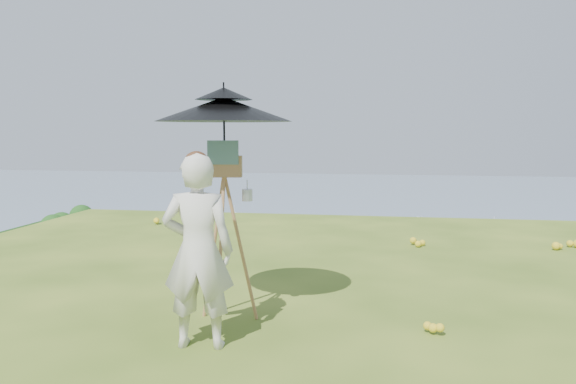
# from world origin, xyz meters

# --- Properties ---
(ground) EXTENTS (14.00, 14.00, 0.00)m
(ground) POSITION_xyz_m (0.00, 0.00, 0.00)
(ground) COLOR #3E5E1B
(ground) RESTS_ON ground
(bay_water) EXTENTS (700.00, 700.00, 0.00)m
(bay_water) POSITION_xyz_m (0.00, 240.00, -34.00)
(bay_water) COLOR slate
(bay_water) RESTS_ON ground
(peninsula) EXTENTS (90.00, 60.00, 12.00)m
(peninsula) POSITION_xyz_m (-75.00, 155.00, -29.00)
(peninsula) COLOR #13350E
(peninsula) RESTS_ON bay_water
(slope_trees) EXTENTS (110.00, 50.00, 6.00)m
(slope_trees) POSITION_xyz_m (0.00, 35.00, -15.00)
(slope_trees) COLOR #184D17
(slope_trees) RESTS_ON forest_slope
(harbor_town) EXTENTS (110.00, 22.00, 5.00)m
(harbor_town) POSITION_xyz_m (0.00, 75.00, -29.50)
(harbor_town) COLOR silver
(harbor_town) RESTS_ON shoreline_tier
(moored_boats) EXTENTS (140.00, 140.00, 0.70)m
(moored_boats) POSITION_xyz_m (-12.50, 161.00, -33.65)
(moored_boats) COLOR white
(moored_boats) RESTS_ON bay_water
(wildflowers) EXTENTS (10.00, 10.50, 0.12)m
(wildflowers) POSITION_xyz_m (0.00, 0.25, 0.06)
(wildflowers) COLOR gold
(wildflowers) RESTS_ON ground
(painter) EXTENTS (0.66, 0.47, 1.68)m
(painter) POSITION_xyz_m (-1.71, -0.78, 0.84)
(painter) COLOR beige
(painter) RESTS_ON ground
(field_easel) EXTENTS (0.76, 0.76, 1.77)m
(field_easel) POSITION_xyz_m (-1.65, -0.17, 0.88)
(field_easel) COLOR #AE6E49
(field_easel) RESTS_ON ground
(sun_umbrella) EXTENTS (1.34, 1.34, 0.85)m
(sun_umbrella) POSITION_xyz_m (-1.65, -0.14, 1.88)
(sun_umbrella) COLOR black
(sun_umbrella) RESTS_ON field_easel
(painter_cap) EXTENTS (0.22, 0.26, 0.10)m
(painter_cap) POSITION_xyz_m (-1.71, -0.78, 1.63)
(painter_cap) COLOR #D37574
(painter_cap) RESTS_ON painter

